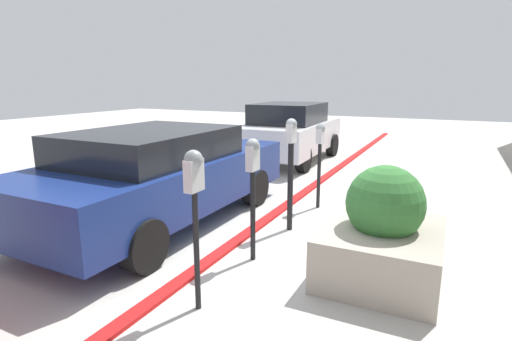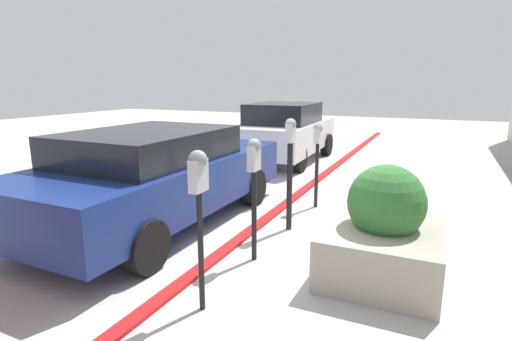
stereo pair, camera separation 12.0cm
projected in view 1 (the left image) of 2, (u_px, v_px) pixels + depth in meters
name	position (u px, v px, depth m)	size (l,w,h in m)	color
ground_plane	(249.00, 239.00, 5.35)	(40.00, 40.00, 0.00)	beige
curb_strip	(243.00, 236.00, 5.38)	(24.50, 0.16, 0.04)	red
parking_meter_nearest	(194.00, 189.00, 3.46)	(0.19, 0.16, 1.49)	black
parking_meter_second	(253.00, 172.00, 4.50)	(0.19, 0.16, 1.44)	black
parking_meter_middle	(291.00, 158.00, 5.46)	(0.18, 0.15, 1.58)	black
parking_meter_fourth	(320.00, 148.00, 6.47)	(0.18, 0.15, 1.40)	black
planter_box	(383.00, 235.00, 4.22)	(1.45, 1.19, 1.22)	#B2A899
parked_car_middle	(158.00, 174.00, 5.83)	(4.44, 2.02, 1.40)	navy
parked_car_rear	(290.00, 131.00, 10.45)	(3.91, 1.86, 1.52)	silver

